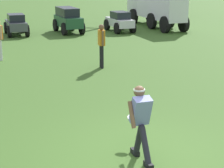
{
  "coord_description": "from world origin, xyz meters",
  "views": [
    {
      "loc": [
        -2.86,
        -7.25,
        3.6
      ],
      "look_at": [
        -0.04,
        2.14,
        0.9
      ],
      "focal_mm": 70.0,
      "sensor_mm": 36.0,
      "label": 1
    }
  ],
  "objects": [
    {
      "name": "ground_plane",
      "position": [
        0.0,
        0.0,
        0.0
      ],
      "size": [
        80.0,
        80.0,
        0.0
      ],
      "primitive_type": "plane",
      "color": "#416927"
    },
    {
      "name": "frisbee_thrower",
      "position": [
        -0.15,
        -0.07,
        0.8
      ],
      "size": [
        0.47,
        1.1,
        1.43
      ],
      "color": "#23232D",
      "rests_on": "ground_plane"
    },
    {
      "name": "frisbee_in_flight",
      "position": [
        -0.0,
        0.75,
        0.55
      ],
      "size": [
        0.33,
        0.32,
        0.08
      ],
      "color": "white"
    },
    {
      "name": "teammate_near_sideline",
      "position": [
        1.17,
        7.49,
        0.94
      ],
      "size": [
        0.22,
        0.5,
        1.56
      ],
      "color": "black",
      "rests_on": "ground_plane"
    },
    {
      "name": "parked_car_slot_b",
      "position": [
        -1.11,
        16.05,
        0.56
      ],
      "size": [
        1.17,
        2.24,
        1.1
      ],
      "color": "#474C51",
      "rests_on": "ground_plane"
    },
    {
      "name": "parked_car_slot_c",
      "position": [
        1.66,
        16.12,
        0.72
      ],
      "size": [
        1.38,
        2.49,
        1.34
      ],
      "color": "#235133",
      "rests_on": "ground_plane"
    },
    {
      "name": "parked_car_slot_d",
      "position": [
        4.44,
        15.62,
        0.56
      ],
      "size": [
        1.26,
        2.27,
        1.1
      ],
      "color": "silver",
      "rests_on": "ground_plane"
    },
    {
      "name": "box_truck",
      "position": [
        7.05,
        16.7,
        1.23
      ],
      "size": [
        1.74,
        5.97,
        2.2
      ],
      "color": "silver",
      "rests_on": "ground_plane"
    }
  ]
}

